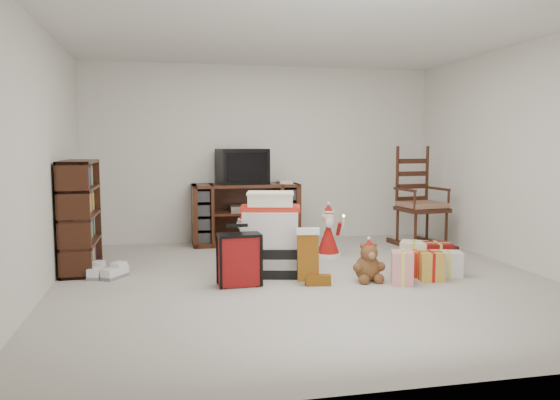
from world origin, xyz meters
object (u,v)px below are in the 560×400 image
object	(u,v)px
bookshelf	(80,217)
sneaker_pair	(106,272)
santa_figurine	(328,236)
rocking_chair	(419,211)
teddy_bear	(368,265)
crt_television	(242,166)
gift_cluster	(421,262)
tv_stand	(246,214)
mrs_claus_figurine	(243,244)
gift_pile	(270,239)
red_suitcase	(239,259)

from	to	relation	value
bookshelf	sneaker_pair	world-z (taller)	bookshelf
santa_figurine	rocking_chair	bearing A→B (deg)	16.13
teddy_bear	crt_television	xyz separation A→B (m)	(-0.95, 2.34, 0.91)
santa_figurine	gift_cluster	world-z (taller)	santa_figurine
santa_figurine	tv_stand	bearing A→B (deg)	129.64
sneaker_pair	crt_television	size ratio (longest dim) A/B	0.61
tv_stand	bookshelf	xyz separation A→B (m)	(-2.01, -1.18, 0.16)
mrs_claus_figurine	crt_television	distance (m)	1.52
bookshelf	gift_pile	distance (m)	2.12
rocking_chair	gift_pile	size ratio (longest dim) A/B	1.64
bookshelf	crt_television	distance (m)	2.35
bookshelf	crt_television	world-z (taller)	crt_television
tv_stand	crt_television	size ratio (longest dim) A/B	2.05
teddy_bear	santa_figurine	size ratio (longest dim) A/B	0.59
rocking_chair	red_suitcase	size ratio (longest dim) A/B	2.33
mrs_claus_figurine	rocking_chair	bearing A→B (deg)	13.31
bookshelf	santa_figurine	distance (m)	2.91
sneaker_pair	gift_pile	bearing A→B (deg)	13.35
mrs_claus_figurine	crt_television	world-z (taller)	crt_television
rocking_chair	mrs_claus_figurine	bearing A→B (deg)	-174.24
tv_stand	rocking_chair	xyz separation A→B (m)	(2.30, -0.65, 0.06)
santa_figurine	mrs_claus_figurine	xyz separation A→B (m)	(-1.09, -0.18, -0.02)
tv_stand	teddy_bear	bearing A→B (deg)	-68.44
gift_pile	crt_television	bearing A→B (deg)	103.59
tv_stand	sneaker_pair	size ratio (longest dim) A/B	3.36
rocking_chair	santa_figurine	world-z (taller)	rocking_chair
sneaker_pair	tv_stand	bearing A→B (deg)	63.65
gift_pile	red_suitcase	size ratio (longest dim) A/B	1.42
rocking_chair	teddy_bear	size ratio (longest dim) A/B	3.62
tv_stand	bookshelf	distance (m)	2.34
teddy_bear	santa_figurine	bearing A→B (deg)	91.32
tv_stand	gift_pile	world-z (taller)	gift_pile
teddy_bear	mrs_claus_figurine	bearing A→B (deg)	135.58
bookshelf	santa_figurine	xyz separation A→B (m)	(2.89, 0.12, -0.33)
tv_stand	gift_cluster	distance (m)	2.69
rocking_chair	bookshelf	bearing A→B (deg)	179.46
gift_pile	teddy_bear	xyz separation A→B (m)	(0.91, -0.50, -0.21)
gift_pile	teddy_bear	size ratio (longest dim) A/B	2.21
bookshelf	rocking_chair	bearing A→B (deg)	7.01
teddy_bear	gift_cluster	distance (m)	0.69
tv_stand	rocking_chair	world-z (taller)	rocking_chair
bookshelf	crt_television	xyz separation A→B (m)	(1.97, 1.18, 0.50)
gift_pile	sneaker_pair	bearing A→B (deg)	-174.43
gift_pile	mrs_claus_figurine	bearing A→B (deg)	121.65
mrs_claus_figurine	sneaker_pair	world-z (taller)	mrs_claus_figurine
gift_pile	sneaker_pair	world-z (taller)	gift_pile
teddy_bear	bookshelf	bearing A→B (deg)	158.38
teddy_bear	sneaker_pair	world-z (taller)	teddy_bear
red_suitcase	mrs_claus_figurine	size ratio (longest dim) A/B	1.00
bookshelf	red_suitcase	world-z (taller)	bookshelf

